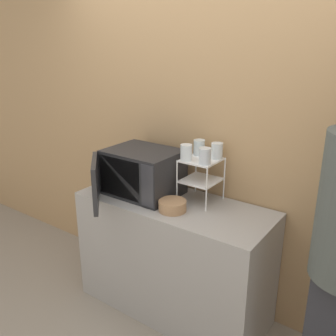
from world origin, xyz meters
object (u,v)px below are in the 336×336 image
dish_rack (201,171)px  glass_back_left (199,147)px  glass_front_left (186,152)px  microwave (141,172)px  bowl (172,206)px  glass_front_right (205,156)px  glass_back_right (217,151)px

dish_rack → glass_back_left: 0.17m
glass_front_left → glass_back_left: bearing=87.2°
dish_rack → microwave: bearing=-161.2°
microwave → bowl: microwave is taller
dish_rack → bowl: bearing=-105.3°
microwave → glass_front_right: 0.54m
dish_rack → glass_front_right: 0.18m
microwave → dish_rack: microwave is taller
glass_front_left → dish_rack: bearing=46.7°
glass_back_right → bowl: (-0.14, -0.33, -0.33)m
bowl → glass_back_left: bearing=89.8°
glass_front_left → glass_back_right: bearing=46.5°
glass_front_left → microwave: bearing=-169.4°
microwave → glass_front_left: glass_front_left is taller
glass_back_right → glass_front_right: size_ratio=1.00×
glass_back_right → glass_back_left: size_ratio=1.00×
glass_front_left → bowl: size_ratio=0.58×
bowl → glass_back_right: bearing=66.4°
microwave → glass_front_left: bearing=10.6°
glass_front_left → glass_back_left: size_ratio=1.00×
microwave → glass_back_left: bearing=31.8°
microwave → glass_back_right: glass_back_right is taller
glass_back_right → bowl: glass_back_right is taller
glass_front_right → glass_back_left: same height
glass_front_right → bowl: (-0.14, -0.17, -0.33)m
dish_rack → glass_front_left: bearing=-133.3°
dish_rack → glass_back_left: (-0.07, 0.08, 0.14)m
glass_front_left → glass_front_right: bearing=0.2°
glass_front_left → glass_back_right: (0.15, 0.16, 0.00)m
glass_back_right → glass_front_right: 0.16m
glass_front_right → microwave: bearing=-172.4°
glass_front_left → glass_front_right: 0.15m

